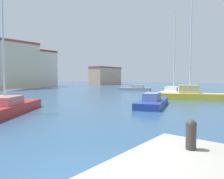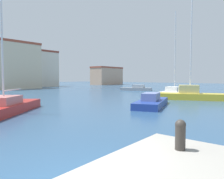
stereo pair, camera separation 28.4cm
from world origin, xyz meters
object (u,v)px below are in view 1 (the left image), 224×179
at_px(mooring_bollard, 191,133).
at_px(motorboat_blue_far_left, 152,102).
at_px(sailboat_white_mid_harbor, 173,92).
at_px(sailboat_yellow_distant_north, 190,94).
at_px(motorboat_grey_inner_mooring, 136,88).
at_px(sailboat_red_outer_mooring, 5,107).

height_order(mooring_bollard, motorboat_blue_far_left, mooring_bollard).
distance_m(sailboat_white_mid_harbor, motorboat_blue_far_left, 13.11).
height_order(mooring_bollard, sailboat_white_mid_harbor, sailboat_white_mid_harbor).
height_order(sailboat_white_mid_harbor, motorboat_blue_far_left, sailboat_white_mid_harbor).
xyz_separation_m(sailboat_yellow_distant_north, motorboat_grey_inner_mooring, (10.67, 13.80, -0.19)).
bearing_deg(sailboat_yellow_distant_north, motorboat_blue_far_left, 175.26).
bearing_deg(sailboat_red_outer_mooring, mooring_bollard, -98.88).
distance_m(sailboat_white_mid_harbor, motorboat_grey_inner_mooring, 11.29).
bearing_deg(sailboat_yellow_distant_north, motorboat_grey_inner_mooring, 52.28).
bearing_deg(motorboat_blue_far_left, motorboat_grey_inner_mooring, 35.88).
relative_size(mooring_bollard, motorboat_grey_inner_mooring, 0.11).
bearing_deg(sailboat_white_mid_harbor, sailboat_yellow_distant_north, -142.29).
relative_size(motorboat_grey_inner_mooring, motorboat_blue_far_left, 0.93).
relative_size(sailboat_red_outer_mooring, sailboat_yellow_distant_north, 0.68).
bearing_deg(motorboat_grey_inner_mooring, motorboat_blue_far_left, -144.12).
xyz_separation_m(mooring_bollard, motorboat_blue_far_left, (11.61, 7.00, -0.86)).
bearing_deg(sailboat_red_outer_mooring, motorboat_blue_far_left, -32.63).
height_order(mooring_bollard, sailboat_red_outer_mooring, sailboat_red_outer_mooring).
bearing_deg(sailboat_red_outer_mooring, sailboat_white_mid_harbor, -7.12).
relative_size(mooring_bollard, sailboat_red_outer_mooring, 0.08).
distance_m(mooring_bollard, motorboat_blue_far_left, 13.59).
bearing_deg(sailboat_red_outer_mooring, sailboat_yellow_distant_north, -21.53).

